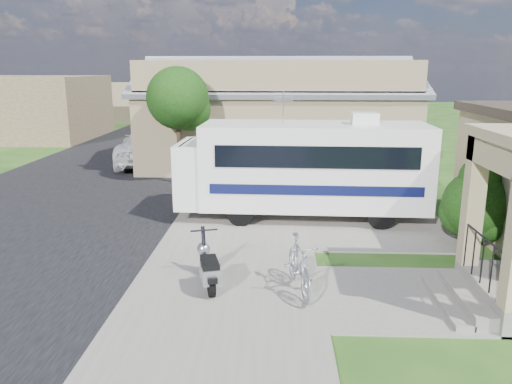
{
  "coord_description": "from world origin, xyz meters",
  "views": [
    {
      "loc": [
        0.07,
        -10.3,
        4.48
      ],
      "look_at": [
        -0.5,
        2.5,
        1.3
      ],
      "focal_mm": 35.0,
      "sensor_mm": 36.0,
      "label": 1
    }
  ],
  "objects_px": {
    "motorhome": "(305,166)",
    "shrub": "(479,202)",
    "pickup_truck": "(148,147)",
    "bicycle": "(299,268)",
    "van": "(172,130)",
    "garden_hose": "(449,281)",
    "scooter": "(208,267)"
  },
  "relations": [
    {
      "from": "bicycle",
      "to": "van",
      "type": "bearing_deg",
      "value": 97.6
    },
    {
      "from": "bicycle",
      "to": "pickup_truck",
      "type": "xyz_separation_m",
      "value": [
        -6.66,
        14.03,
        0.25
      ]
    },
    {
      "from": "pickup_truck",
      "to": "garden_hose",
      "type": "relative_size",
      "value": 14.01
    },
    {
      "from": "motorhome",
      "to": "bicycle",
      "type": "relative_size",
      "value": 3.96
    },
    {
      "from": "scooter",
      "to": "pickup_truck",
      "type": "distance_m",
      "value": 14.72
    },
    {
      "from": "pickup_truck",
      "to": "bicycle",
      "type": "bearing_deg",
      "value": 105.19
    },
    {
      "from": "scooter",
      "to": "bicycle",
      "type": "height_order",
      "value": "scooter"
    },
    {
      "from": "bicycle",
      "to": "pickup_truck",
      "type": "relative_size",
      "value": 0.32
    },
    {
      "from": "motorhome",
      "to": "garden_hose",
      "type": "xyz_separation_m",
      "value": [
        2.85,
        -4.79,
        -1.54
      ]
    },
    {
      "from": "motorhome",
      "to": "shrub",
      "type": "height_order",
      "value": "motorhome"
    },
    {
      "from": "scooter",
      "to": "shrub",
      "type": "bearing_deg",
      "value": 8.49
    },
    {
      "from": "shrub",
      "to": "van",
      "type": "bearing_deg",
      "value": 123.15
    },
    {
      "from": "shrub",
      "to": "garden_hose",
      "type": "relative_size",
      "value": 5.62
    },
    {
      "from": "scooter",
      "to": "van",
      "type": "bearing_deg",
      "value": 88.34
    },
    {
      "from": "van",
      "to": "bicycle",
      "type": "bearing_deg",
      "value": -68.87
    },
    {
      "from": "van",
      "to": "garden_hose",
      "type": "height_order",
      "value": "van"
    },
    {
      "from": "shrub",
      "to": "scooter",
      "type": "xyz_separation_m",
      "value": [
        -6.53,
        -2.9,
        -0.71
      ]
    },
    {
      "from": "motorhome",
      "to": "bicycle",
      "type": "bearing_deg",
      "value": -92.26
    },
    {
      "from": "motorhome",
      "to": "scooter",
      "type": "distance_m",
      "value": 5.8
    },
    {
      "from": "garden_hose",
      "to": "van",
      "type": "bearing_deg",
      "value": 116.63
    },
    {
      "from": "shrub",
      "to": "pickup_truck",
      "type": "relative_size",
      "value": 0.4
    },
    {
      "from": "van",
      "to": "shrub",
      "type": "bearing_deg",
      "value": -54.16
    },
    {
      "from": "bicycle",
      "to": "scooter",
      "type": "bearing_deg",
      "value": 165.52
    },
    {
      "from": "bicycle",
      "to": "garden_hose",
      "type": "distance_m",
      "value": 3.29
    },
    {
      "from": "shrub",
      "to": "scooter",
      "type": "relative_size",
      "value": 1.42
    },
    {
      "from": "motorhome",
      "to": "shrub",
      "type": "bearing_deg",
      "value": -26.94
    },
    {
      "from": "pickup_truck",
      "to": "garden_hose",
      "type": "height_order",
      "value": "pickup_truck"
    },
    {
      "from": "bicycle",
      "to": "van",
      "type": "xyz_separation_m",
      "value": [
        -6.92,
        20.75,
        0.26
      ]
    },
    {
      "from": "motorhome",
      "to": "pickup_truck",
      "type": "xyz_separation_m",
      "value": [
        -7.02,
        8.68,
        -0.82
      ]
    },
    {
      "from": "scooter",
      "to": "pickup_truck",
      "type": "bearing_deg",
      "value": 93.6
    },
    {
      "from": "motorhome",
      "to": "shrub",
      "type": "xyz_separation_m",
      "value": [
        4.3,
        -2.34,
        -0.43
      ]
    },
    {
      "from": "shrub",
      "to": "garden_hose",
      "type": "height_order",
      "value": "shrub"
    }
  ]
}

